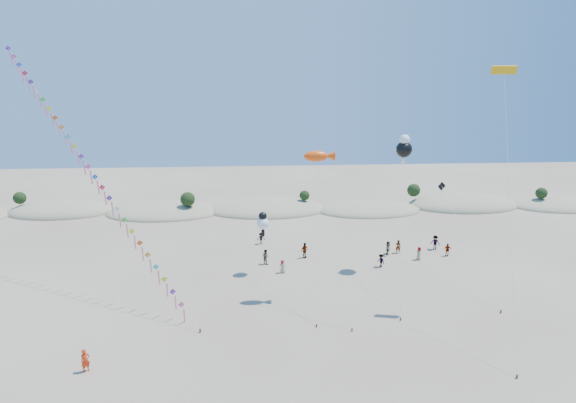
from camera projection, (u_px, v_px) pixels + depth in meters
The scene contains 10 objects.
ground at pixel (280, 403), 32.54m from camera, with size 160.00×160.00×0.00m, color #7E6C57.
dune_ridge at pixel (273, 209), 75.92m from camera, with size 145.30×11.49×5.57m.
kite_train at pixel (86, 164), 47.56m from camera, with size 22.81×20.99×24.43m.
fish_kite at pixel (319, 156), 44.56m from camera, with size 3.64×8.02×14.41m.
cartoon_kite_low at pixel (263, 222), 51.58m from camera, with size 5.18×12.71×6.93m.
cartoon_kite_high at pixel (404, 148), 51.38m from camera, with size 4.19×13.27×14.95m.
parafoil_kite at pixel (504, 77), 40.93m from camera, with size 3.66×12.73×22.01m.
dark_kite at pixel (455, 214), 51.97m from camera, with size 1.84×13.58×9.31m.
flyer_foreground at pixel (85, 361), 35.63m from camera, with size 0.67×0.44×1.83m, color red.
beachgoers at pixel (360, 250), 57.24m from camera, with size 23.22×9.62×1.87m.
Camera 1 is at (-1.22, -27.58, 21.98)m, focal length 30.00 mm.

